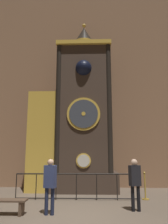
# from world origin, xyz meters

# --- Properties ---
(ground_plane) EXTENTS (28.00, 28.00, 0.00)m
(ground_plane) POSITION_xyz_m (0.00, 0.00, 0.00)
(ground_plane) COLOR brown
(cathedral_back_wall) EXTENTS (24.00, 0.32, 15.49)m
(cathedral_back_wall) POSITION_xyz_m (-0.09, 5.71, 7.74)
(cathedral_back_wall) COLOR #936B4C
(cathedral_back_wall) RESTS_ON ground_plane
(clock_tower) EXTENTS (4.32, 1.84, 8.76)m
(clock_tower) POSITION_xyz_m (-0.06, 4.34, 3.57)
(clock_tower) COLOR #423328
(clock_tower) RESTS_ON ground_plane
(railing_fence) EXTENTS (4.82, 0.05, 1.00)m
(railing_fence) POSITION_xyz_m (0.10, 2.45, 0.56)
(railing_fence) COLOR black
(railing_fence) RESTS_ON ground_plane
(visitor_near) EXTENTS (0.38, 0.30, 1.61)m
(visitor_near) POSITION_xyz_m (-0.56, 0.33, 0.96)
(visitor_near) COLOR #1B213A
(visitor_near) RESTS_ON ground_plane
(visitor_far) EXTENTS (0.39, 0.31, 1.60)m
(visitor_far) POSITION_xyz_m (2.09, 0.83, 0.96)
(visitor_far) COLOR black
(visitor_far) RESTS_ON ground_plane
(stanchion_post) EXTENTS (0.28, 0.28, 1.06)m
(stanchion_post) POSITION_xyz_m (2.82, 2.61, 0.35)
(stanchion_post) COLOR #B28E33
(stanchion_post) RESTS_ON ground_plane
(visitor_bench) EXTENTS (1.36, 0.40, 0.44)m
(visitor_bench) POSITION_xyz_m (-1.92, 0.29, 0.32)
(visitor_bench) COLOR brown
(visitor_bench) RESTS_ON ground_plane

